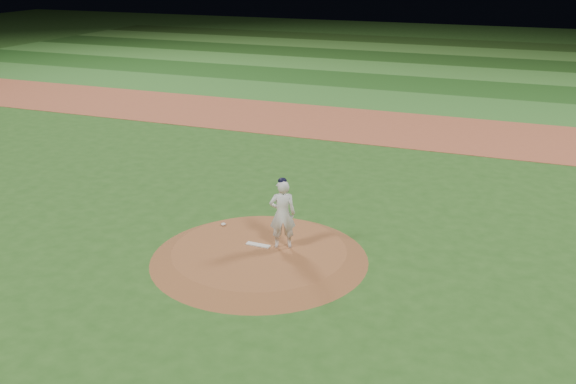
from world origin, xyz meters
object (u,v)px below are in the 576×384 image
at_px(rosin_bag, 223,224).
at_px(pitcher_on_mound, 282,214).
at_px(pitchers_mound, 259,254).
at_px(pitching_rubber, 258,245).

height_order(rosin_bag, pitcher_on_mound, pitcher_on_mound).
bearing_deg(pitcher_on_mound, rosin_bag, 161.25).
bearing_deg(rosin_bag, pitchers_mound, -34.16).
bearing_deg(rosin_bag, pitcher_on_mound, -18.75).
xyz_separation_m(pitchers_mound, rosin_bag, (-1.53, 1.04, 0.16)).
relative_size(pitching_rubber, rosin_bag, 4.78).
height_order(pitchers_mound, rosin_bag, rosin_bag).
relative_size(pitching_rubber, pitcher_on_mound, 0.34).
distance_m(pitching_rubber, rosin_bag, 1.64).
height_order(pitchers_mound, pitching_rubber, pitching_rubber).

